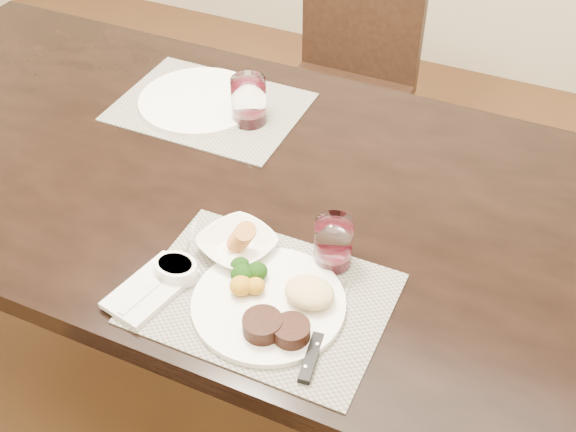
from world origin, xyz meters
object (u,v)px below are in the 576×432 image
at_px(steak_knife, 318,346).
at_px(wine_glass_near, 333,245).
at_px(cracker_bowl, 237,244).
at_px(far_plate, 200,101).
at_px(chair_far, 349,72).
at_px(dinner_plate, 274,303).

height_order(steak_knife, wine_glass_near, wine_glass_near).
bearing_deg(cracker_bowl, wine_glass_near, 15.49).
relative_size(steak_knife, far_plate, 0.80).
bearing_deg(chair_far, far_plate, -102.13).
height_order(dinner_plate, far_plate, dinner_plate).
height_order(dinner_plate, cracker_bowl, cracker_bowl).
bearing_deg(steak_knife, far_plate, 125.88).
xyz_separation_m(steak_knife, far_plate, (-0.58, 0.59, 0.00)).
relative_size(dinner_plate, steak_knife, 1.16).
xyz_separation_m(chair_far, wine_glass_near, (0.37, -1.09, 0.30)).
relative_size(steak_knife, cracker_bowl, 1.34).
relative_size(dinner_plate, far_plate, 0.92).
xyz_separation_m(cracker_bowl, far_plate, (-0.34, 0.44, -0.01)).
xyz_separation_m(dinner_plate, cracker_bowl, (-0.13, 0.11, 0.00)).
bearing_deg(wine_glass_near, far_plate, 143.27).
bearing_deg(steak_knife, chair_far, 99.89).
bearing_deg(cracker_bowl, steak_knife, -33.13).
distance_m(chair_far, dinner_plate, 1.32).
relative_size(chair_far, wine_glass_near, 8.71).
relative_size(chair_far, dinner_plate, 3.15).
bearing_deg(far_plate, dinner_plate, -49.30).
distance_m(steak_knife, wine_glass_near, 0.22).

